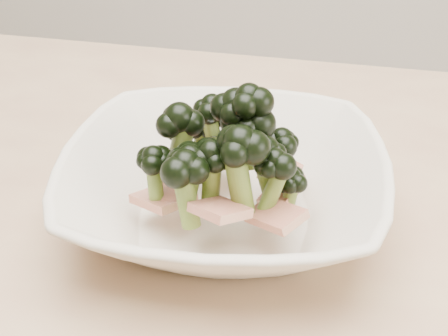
{
  "coord_description": "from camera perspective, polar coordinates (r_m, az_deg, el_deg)",
  "views": [
    {
      "loc": [
        0.11,
        -0.38,
        1.06
      ],
      "look_at": [
        0.01,
        0.03,
        0.8
      ],
      "focal_mm": 50.0,
      "sensor_mm": 36.0,
      "label": 1
    }
  ],
  "objects": [
    {
      "name": "dining_table",
      "position": [
        0.57,
        -1.89,
        -14.42
      ],
      "size": [
        1.2,
        0.8,
        0.75
      ],
      "color": "tan",
      "rests_on": "ground"
    },
    {
      "name": "broccoli_dish",
      "position": [
        0.5,
        -0.0,
        -1.09
      ],
      "size": [
        0.29,
        0.29,
        0.13
      ],
      "color": "beige",
      "rests_on": "dining_table"
    }
  ]
}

